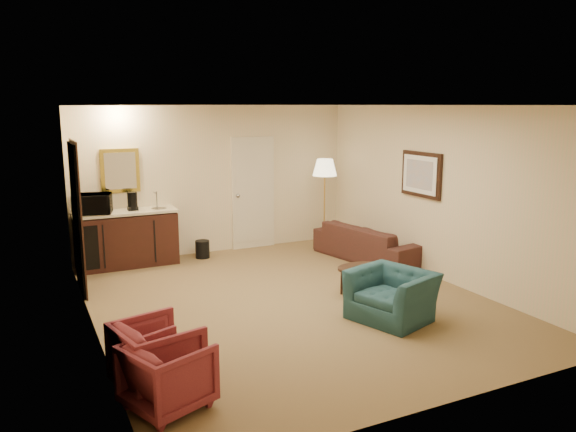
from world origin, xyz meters
The scene contains 12 objects.
ground centered at (0.00, 0.00, 0.00)m, with size 6.00×6.00×0.00m, color brown.
room_walls centered at (-0.10, 0.77, 1.72)m, with size 5.02×6.01×2.61m.
wetbar_cabinet centered at (-1.65, 2.72, 0.46)m, with size 1.64×0.58×0.92m, color black.
sofa centered at (2.15, 1.30, 0.40)m, with size 2.04×0.60×0.80m, color black.
teal_armchair centered at (0.85, -1.13, 0.41)m, with size 0.94×0.61×0.82m, color #1B3F45.
rose_chair_near centered at (-2.15, -1.98, 0.33)m, with size 0.65×0.61×0.67m, color maroon.
rose_chair_far centered at (-2.15, -1.60, 0.36)m, with size 0.70×0.65×0.72m, color maroon.
coffee_table centered at (1.02, -0.17, 0.20)m, with size 0.70×0.47×0.40m, color black.
floor_lamp centered at (1.83, 2.31, 0.83)m, with size 0.44×0.44×1.67m, color gold.
waste_bin centered at (-0.39, 2.65, 0.15)m, with size 0.24×0.24×0.31m, color black.
microwave centered at (-2.15, 2.69, 1.12)m, with size 0.58×0.32×0.39m, color black.
coffee_maker centered at (-1.52, 2.73, 1.07)m, with size 0.16×0.16×0.30m, color black.
Camera 1 is at (-3.18, -6.48, 2.59)m, focal length 35.00 mm.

